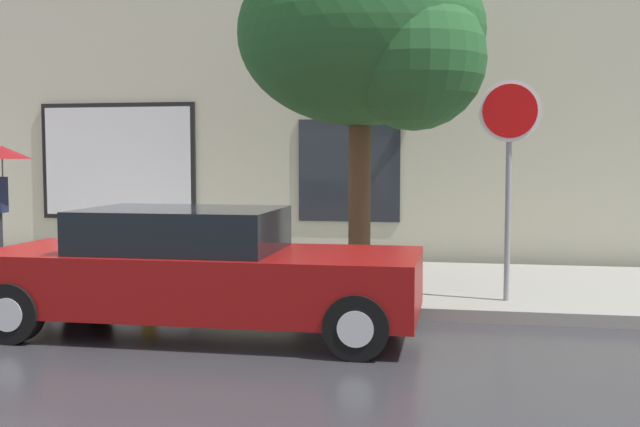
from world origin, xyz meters
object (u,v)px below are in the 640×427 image
object	(u,v)px
parked_car	(199,271)
stop_sign	(509,146)
street_tree	(371,39)
fire_hydrant	(148,260)

from	to	relation	value
parked_car	stop_sign	distance (m)	4.06
stop_sign	street_tree	bearing A→B (deg)	168.16
fire_hydrant	stop_sign	distance (m)	4.99
fire_hydrant	street_tree	xyz separation A→B (m)	(2.99, 0.34, 2.94)
street_tree	parked_car	bearing A→B (deg)	-128.31
fire_hydrant	street_tree	bearing A→B (deg)	6.58
street_tree	stop_sign	xyz separation A→B (m)	(1.76, -0.37, -1.40)
fire_hydrant	parked_car	bearing A→B (deg)	-52.42
parked_car	fire_hydrant	size ratio (longest dim) A/B	5.99
parked_car	street_tree	bearing A→B (deg)	51.69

